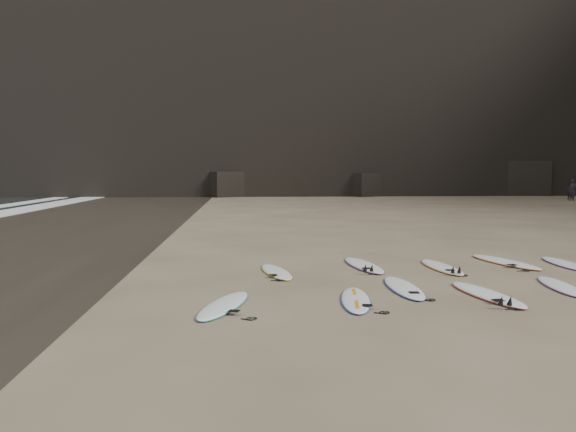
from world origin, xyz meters
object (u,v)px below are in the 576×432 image
object	(u,v)px
surfboard_0	(224,305)
surfboard_2	(404,287)
person_b	(570,190)
surfboard_6	(364,265)
surfboard_8	(505,262)
surfboard_9	(565,263)
surfboard_5	(276,271)
surfboard_4	(560,286)
surfboard_3	(487,294)
surfboard_7	(441,267)
surfboard_1	(355,299)
person_a	(572,190)

from	to	relation	value
surfboard_0	surfboard_2	size ratio (longest dim) A/B	0.96
surfboard_2	person_b	bearing A→B (deg)	55.73
surfboard_6	person_b	size ratio (longest dim) A/B	1.61
surfboard_8	surfboard_9	bearing A→B (deg)	-28.58
surfboard_5	person_b	world-z (taller)	person_b
surfboard_4	surfboard_8	world-z (taller)	surfboard_8
surfboard_3	surfboard_7	bearing A→B (deg)	78.03
surfboard_6	surfboard_7	distance (m)	2.04
surfboard_4	surfboard_5	bearing A→B (deg)	169.02
surfboard_1	surfboard_8	xyz separation A→B (m)	(5.08, 4.17, 0.01)
surfboard_5	surfboard_0	bearing A→B (deg)	-119.49
surfboard_4	person_b	bearing A→B (deg)	67.84
surfboard_1	surfboard_7	size ratio (longest dim) A/B	0.92
surfboard_4	surfboard_9	world-z (taller)	surfboard_9
surfboard_0	surfboard_8	world-z (taller)	surfboard_8
surfboard_0	surfboard_1	xyz separation A→B (m)	(2.58, 0.24, -0.00)
surfboard_4	surfboard_8	xyz separation A→B (m)	(0.31, 3.26, 0.01)
surfboard_6	surfboard_7	world-z (taller)	surfboard_6
surfboard_2	person_b	distance (m)	44.63
surfboard_1	surfboard_7	world-z (taller)	surfboard_7
surfboard_0	surfboard_6	bearing A→B (deg)	66.93
surfboard_4	surfboard_2	bearing A→B (deg)	-172.62
person_b	surfboard_2	bearing A→B (deg)	106.26
surfboard_3	person_a	world-z (taller)	person_a
surfboard_4	surfboard_1	bearing A→B (deg)	-159.75
surfboard_4	surfboard_7	bearing A→B (deg)	133.25
surfboard_9	person_a	size ratio (longest dim) A/B	1.30
surfboard_4	surfboard_7	size ratio (longest dim) A/B	0.92
surfboard_1	surfboard_9	xyz separation A→B (m)	(6.58, 3.75, 0.00)
surfboard_1	person_a	world-z (taller)	person_a
surfboard_6	person_b	bearing A→B (deg)	45.42
person_a	surfboard_9	bearing A→B (deg)	-57.45
surfboard_8	person_a	distance (m)	37.52
surfboard_2	surfboard_3	bearing A→B (deg)	-26.14
surfboard_3	surfboard_8	xyz separation A→B (m)	(2.29, 3.92, 0.00)
surfboard_3	person_b	xyz separation A→B (m)	(24.40, 37.11, 0.77)
surfboard_2	surfboard_3	xyz separation A→B (m)	(1.52, -0.79, 0.00)
surfboard_0	surfboard_5	xyz separation A→B (m)	(1.21, 3.43, -0.00)
surfboard_0	surfboard_5	world-z (taller)	surfboard_0
surfboard_3	surfboard_0	bearing A→B (deg)	177.26
surfboard_3	person_a	bearing A→B (deg)	48.44
surfboard_9	surfboard_5	bearing A→B (deg)	-171.52
surfboard_3	surfboard_5	distance (m)	5.10
surfboard_5	surfboard_8	bearing A→B (deg)	-1.49
surfboard_7	person_a	bearing A→B (deg)	51.80
surfboard_4	person_b	xyz separation A→B (m)	(22.42, 36.45, 0.77)
surfboard_0	surfboard_7	bearing A→B (deg)	51.45
surfboard_2	surfboard_1	bearing A→B (deg)	-139.62
surfboard_8	surfboard_3	bearing A→B (deg)	-133.20
surfboard_0	surfboard_9	distance (m)	9.99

